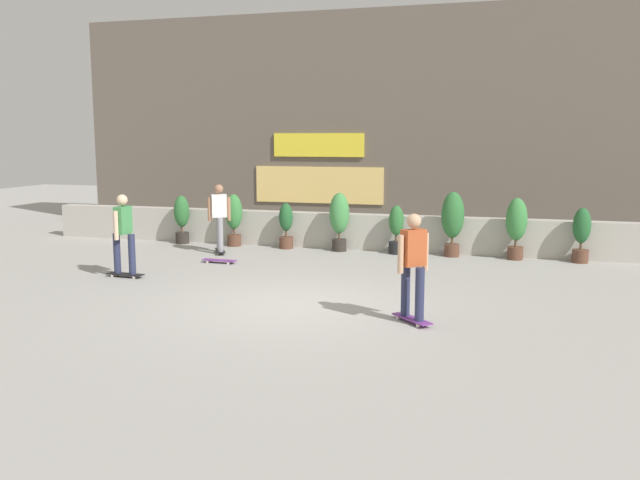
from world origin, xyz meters
TOP-DOWN VIEW (x-y plane):
  - ground_plane at (0.00, 0.00)m, footprint 48.00×48.00m
  - planter_wall at (0.00, 6.00)m, footprint 18.00×0.40m
  - building_backdrop at (-0.00, 10.00)m, footprint 20.00×2.08m
  - potted_plant_0 at (-5.05, 5.55)m, footprint 0.41×0.41m
  - potted_plant_1 at (-3.54, 5.55)m, footprint 0.45×0.45m
  - potted_plant_2 at (-2.09, 5.55)m, footprint 0.36×0.36m
  - potted_plant_3 at (-0.68, 5.55)m, footprint 0.50×0.50m
  - potted_plant_4 at (0.76, 5.55)m, footprint 0.36×0.36m
  - potted_plant_5 at (2.11, 5.55)m, footprint 0.54×0.54m
  - potted_plant_6 at (3.57, 5.55)m, footprint 0.49×0.49m
  - potted_plant_7 at (5.00, 5.55)m, footprint 0.40×0.40m
  - skater_far_right at (-3.42, 4.40)m, footprint 0.56×0.80m
  - skater_foreground at (2.09, -0.58)m, footprint 0.71×0.70m
  - skater_by_wall_right at (-4.06, 1.20)m, footprint 0.81×0.56m
  - skateboard_near_camera at (-2.88, 3.18)m, footprint 0.81×0.23m

SIDE VIEW (x-z plane):
  - ground_plane at x=0.00m, z-range 0.00..0.00m
  - skateboard_near_camera at x=-2.88m, z-range 0.02..0.10m
  - planter_wall at x=0.00m, z-range 0.00..0.90m
  - potted_plant_2 at x=-2.09m, z-range 0.02..1.19m
  - potted_plant_4 at x=0.76m, z-range 0.03..1.23m
  - potted_plant_7 at x=5.00m, z-range 0.06..1.32m
  - potted_plant_0 at x=-5.05m, z-range 0.07..1.36m
  - potted_plant_1 at x=-3.54m, z-range 0.09..1.46m
  - potted_plant_6 at x=3.57m, z-range 0.11..1.56m
  - potted_plant_3 at x=-0.68m, z-range 0.12..1.58m
  - potted_plant_5 at x=2.11m, z-range 0.13..1.69m
  - skater_far_right at x=-3.42m, z-range 0.09..1.79m
  - skater_foreground at x=2.09m, z-range 0.09..1.79m
  - skater_by_wall_right at x=-4.06m, z-range 0.09..1.79m
  - building_backdrop at x=0.00m, z-range 0.00..6.50m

